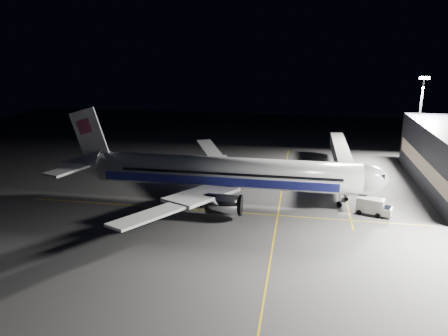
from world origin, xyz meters
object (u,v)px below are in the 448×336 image
jet_bridge (342,157)px  service_truck (374,206)px  safety_cone_a (204,189)px  airliner (220,173)px  safety_cone_b (265,178)px  baggage_tug (216,165)px  safety_cone_c (213,180)px  floodlight_mast_north (420,113)px

jet_bridge → service_truck: 21.47m
safety_cone_a → service_truck: bearing=-12.5°
airliner → jet_bridge: airliner is taller
jet_bridge → safety_cone_a: size_ratio=50.79×
airliner → safety_cone_a: 7.47m
airliner → safety_cone_b: bearing=63.2°
airliner → safety_cone_b: airliner is taller
jet_bridge → safety_cone_b: size_ratio=65.68×
baggage_tug → safety_cone_c: 9.41m
service_truck → safety_cone_b: 26.07m
floodlight_mast_north → baggage_tug: bearing=-164.8°
floodlight_mast_north → safety_cone_c: 51.04m
safety_cone_c → service_truck: bearing=-23.3°
baggage_tug → safety_cone_a: (0.67, -15.53, -0.51)m
safety_cone_a → safety_cone_c: 6.25m
floodlight_mast_north → baggage_tug: size_ratio=7.34×
safety_cone_a → safety_cone_b: size_ratio=1.29×
airliner → safety_cone_a: (-4.06, 4.00, -4.82)m
safety_cone_b → safety_cone_a: bearing=-138.1°
floodlight_mast_north → baggage_tug: (-45.80, -12.46, -11.52)m
airliner → safety_cone_b: 16.43m
jet_bridge → baggage_tug: bearing=177.0°
service_truck → floodlight_mast_north: bearing=87.3°
jet_bridge → safety_cone_a: bearing=-152.6°
airliner → safety_cone_a: size_ratio=90.78×
service_truck → safety_cone_c: 33.11m
airliner → baggage_tug: airliner is taller
safety_cone_a → jet_bridge: bearing=27.4°
jet_bridge → safety_cone_b: 17.06m
baggage_tug → safety_cone_c: baggage_tug is taller
airliner → safety_cone_c: 11.84m
baggage_tug → safety_cone_b: size_ratio=5.39×
jet_bridge → service_truck: jet_bridge is taller
floodlight_mast_north → jet_bridge: bearing=-142.3°
jet_bridge → safety_cone_c: size_ratio=58.07×
jet_bridge → baggage_tug: jet_bridge is taller
safety_cone_a → safety_cone_c: size_ratio=1.14×
jet_bridge → safety_cone_c: bearing=-163.6°
service_truck → safety_cone_b: bearing=159.1°
baggage_tug → floodlight_mast_north: bearing=6.0°
baggage_tug → safety_cone_b: bearing=-34.4°
service_truck → baggage_tug: (-31.65, 22.38, -0.70)m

